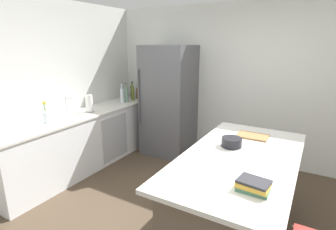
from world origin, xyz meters
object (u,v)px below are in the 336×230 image
(soda_bottle, at_px, (122,95))
(refrigerator, at_px, (169,101))
(whiskey_bottle, at_px, (138,93))
(paper_towel_roll, at_px, (89,104))
(cutting_board, at_px, (253,136))
(flower_vase, at_px, (46,116))
(syrup_bottle, at_px, (125,96))
(wine_bottle, at_px, (132,92))
(gin_bottle, at_px, (126,95))
(sink_faucet, at_px, (67,106))
(mixing_bowl, at_px, (232,142))
(kitchen_island, at_px, (237,198))
(cookbook_stack, at_px, (254,185))
(olive_oil_bottle, at_px, (133,93))

(soda_bottle, bearing_deg, refrigerator, 20.81)
(refrigerator, distance_m, whiskey_bottle, 0.81)
(paper_towel_roll, height_order, cutting_board, paper_towel_roll)
(flower_vase, xyz_separation_m, soda_bottle, (0.06, 1.53, 0.04))
(refrigerator, distance_m, flower_vase, 2.03)
(paper_towel_roll, relative_size, soda_bottle, 0.83)
(syrup_bottle, relative_size, cutting_board, 0.65)
(wine_bottle, bearing_deg, gin_bottle, -76.30)
(sink_faucet, height_order, whiskey_bottle, sink_faucet)
(cutting_board, bearing_deg, soda_bottle, 163.94)
(syrup_bottle, distance_m, gin_bottle, 0.13)
(paper_towel_roll, height_order, mixing_bowl, paper_towel_roll)
(sink_faucet, xyz_separation_m, paper_towel_roll, (0.10, 0.34, -0.02))
(sink_faucet, distance_m, wine_bottle, 1.51)
(gin_bottle, relative_size, mixing_bowl, 1.66)
(soda_bottle, bearing_deg, mixing_bowl, -25.34)
(syrup_bottle, bearing_deg, paper_towel_roll, -86.04)
(paper_towel_roll, bearing_deg, sink_faucet, -105.52)
(wine_bottle, bearing_deg, cutting_board, -23.25)
(kitchen_island, xyz_separation_m, gin_bottle, (-2.52, 1.42, 0.57))
(flower_vase, relative_size, cookbook_stack, 1.32)
(gin_bottle, bearing_deg, kitchen_island, -29.30)
(soda_bottle, bearing_deg, whiskey_bottle, 88.31)
(whiskey_bottle, xyz_separation_m, syrup_bottle, (-0.10, -0.29, -0.02))
(flower_vase, xyz_separation_m, gin_bottle, (0.08, 1.62, 0.03))
(flower_vase, height_order, cutting_board, flower_vase)
(sink_faucet, xyz_separation_m, whiskey_bottle, (0.13, 1.60, -0.04))
(olive_oil_bottle, height_order, syrup_bottle, olive_oil_bottle)
(flower_vase, relative_size, gin_bottle, 0.91)
(mixing_bowl, bearing_deg, wine_bottle, 148.28)
(paper_towel_roll, bearing_deg, gin_bottle, 88.16)
(sink_faucet, xyz_separation_m, cutting_board, (2.63, 0.40, -0.12))
(olive_oil_bottle, xyz_separation_m, gin_bottle, (-0.02, -0.18, -0.00))
(flower_vase, xyz_separation_m, cutting_board, (2.58, 0.80, -0.07))
(mixing_bowl, bearing_deg, cutting_board, 73.12)
(flower_vase, xyz_separation_m, whiskey_bottle, (0.08, 2.00, 0.01))
(cookbook_stack, bearing_deg, flower_vase, 172.96)
(cookbook_stack, bearing_deg, whiskey_bottle, 139.66)
(sink_faucet, relative_size, paper_towel_roll, 0.96)
(paper_towel_roll, xyz_separation_m, gin_bottle, (0.03, 0.88, 0.00))
(whiskey_bottle, bearing_deg, cookbook_stack, -40.34)
(flower_vase, height_order, olive_oil_bottle, olive_oil_bottle)
(wine_bottle, distance_m, mixing_bowl, 2.88)
(cookbook_stack, relative_size, mixing_bowl, 1.15)
(syrup_bottle, bearing_deg, mixing_bowl, -27.92)
(kitchen_island, distance_m, cookbook_stack, 0.79)
(whiskey_bottle, xyz_separation_m, cookbook_stack, (2.76, -2.35, -0.05))
(wine_bottle, height_order, syrup_bottle, wine_bottle)
(syrup_bottle, height_order, mixing_bowl, syrup_bottle)
(flower_vase, relative_size, paper_towel_roll, 1.02)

